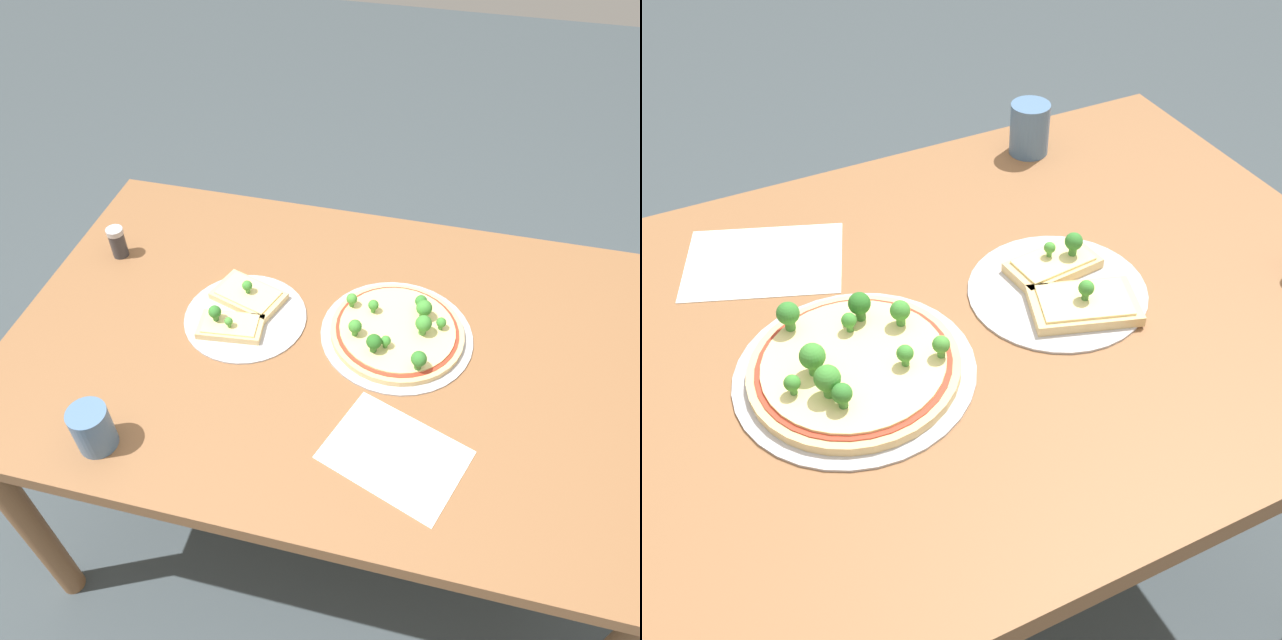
{
  "view_description": "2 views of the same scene",
  "coord_description": "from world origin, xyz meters",
  "views": [
    {
      "loc": [
        0.18,
        -0.87,
        1.75
      ],
      "look_at": [
        -0.04,
        0.03,
        0.77
      ],
      "focal_mm": 35.0,
      "sensor_mm": 36.0,
      "label": 1
    },
    {
      "loc": [
        0.32,
        0.78,
        1.53
      ],
      "look_at": [
        -0.04,
        0.03,
        0.77
      ],
      "focal_mm": 45.0,
      "sensor_mm": 36.0,
      "label": 2
    }
  ],
  "objects": [
    {
      "name": "drinking_cup",
      "position": [
        -0.37,
        -0.35,
        0.8
      ],
      "size": [
        0.07,
        0.07,
        0.1
      ],
      "primitive_type": "cylinder",
      "color": "#4C7099",
      "rests_on": "dining_table"
    },
    {
      "name": "paper_menu",
      "position": [
        0.17,
        -0.25,
        0.75
      ],
      "size": [
        0.29,
        0.25,
        0.0
      ],
      "primitive_type": "cube",
      "rotation": [
        0.0,
        0.0,
        -0.36
      ],
      "color": "white",
      "rests_on": "dining_table"
    },
    {
      "name": "ground_plane",
      "position": [
        0.0,
        0.0,
        0.0
      ],
      "size": [
        8.0,
        8.0,
        0.0
      ],
      "primitive_type": "plane",
      "color": "#3D474C"
    },
    {
      "name": "dining_table",
      "position": [
        0.0,
        0.0,
        0.66
      ],
      "size": [
        1.39,
        0.91,
        0.75
      ],
      "color": "brown",
      "rests_on": "ground_plane"
    },
    {
      "name": "pizza_tray_whole",
      "position": [
        0.12,
        0.04,
        0.77
      ],
      "size": [
        0.33,
        0.33,
        0.07
      ],
      "color": "#B7B7BC",
      "rests_on": "dining_table"
    },
    {
      "name": "condiment_shaker",
      "position": [
        -0.57,
        0.15,
        0.79
      ],
      "size": [
        0.04,
        0.04,
        0.08
      ],
      "color": "#333338",
      "rests_on": "dining_table"
    },
    {
      "name": "pizza_tray_slice",
      "position": [
        -0.22,
        0.03,
        0.76
      ],
      "size": [
        0.27,
        0.27,
        0.06
      ],
      "color": "#B7B7BC",
      "rests_on": "dining_table"
    }
  ]
}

